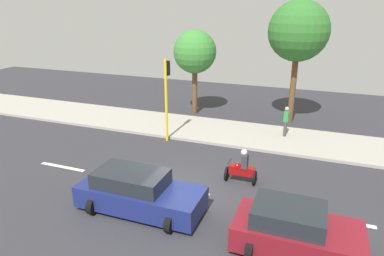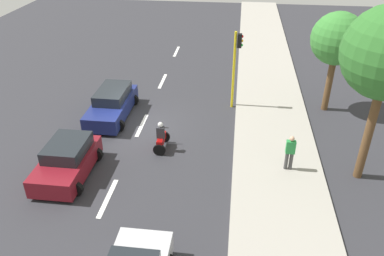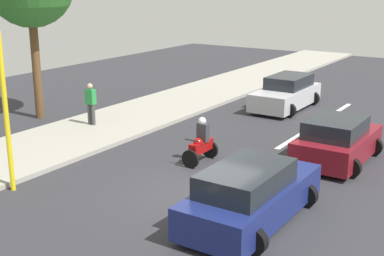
{
  "view_description": "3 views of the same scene",
  "coord_description": "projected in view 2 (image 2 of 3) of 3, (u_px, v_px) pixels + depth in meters",
  "views": [
    {
      "loc": [
        -11.56,
        -4.83,
        7.22
      ],
      "look_at": [
        2.49,
        0.47,
        1.8
      ],
      "focal_mm": 32.53,
      "sensor_mm": 36.0,
      "label": 1
    },
    {
      "loc": [
        4.91,
        -17.69,
        10.49
      ],
      "look_at": [
        2.96,
        -1.8,
        1.09
      ],
      "focal_mm": 36.27,
      "sensor_mm": 36.0,
      "label": 2
    },
    {
      "loc": [
        -7.25,
        11.78,
        5.83
      ],
      "look_at": [
        1.62,
        -1.77,
        1.25
      ],
      "focal_mm": 49.41,
      "sensor_mm": 36.0,
      "label": 3
    }
  ],
  "objects": [
    {
      "name": "traffic_light_corner",
      "position": [
        236.0,
        60.0,
        21.37
      ],
      "size": [
        0.49,
        0.24,
        4.5
      ],
      "color": "yellow",
      "rests_on": "ground"
    },
    {
      "name": "lane_stripe_far_south",
      "position": [
        177.0,
        51.0,
        31.23
      ],
      "size": [
        0.2,
        2.4,
        0.01
      ],
      "primitive_type": "cube",
      "color": "white",
      "rests_on": "ground"
    },
    {
      "name": "lane_stripe_north",
      "position": [
        108.0,
        198.0,
        15.83
      ],
      "size": [
        0.2,
        2.4,
        0.01
      ],
      "primitive_type": "cube",
      "color": "white",
      "rests_on": "ground"
    },
    {
      "name": "pedestrian_near_signal",
      "position": [
        290.0,
        152.0,
        16.87
      ],
      "size": [
        0.4,
        0.24,
        1.69
      ],
      "color": "#3F3F3F",
      "rests_on": "sidewalk"
    },
    {
      "name": "car_dark_blue",
      "position": [
        112.0,
        104.0,
        21.58
      ],
      "size": [
        2.25,
        4.6,
        1.52
      ],
      "color": "navy",
      "rests_on": "ground"
    },
    {
      "name": "car_maroon",
      "position": [
        67.0,
        161.0,
        16.87
      ],
      "size": [
        2.32,
        3.82,
        1.52
      ],
      "color": "maroon",
      "rests_on": "ground"
    },
    {
      "name": "sidewalk",
      "position": [
        273.0,
        132.0,
        20.19
      ],
      "size": [
        4.0,
        60.0,
        0.15
      ],
      "primitive_type": "cube",
      "color": "#9E998E",
      "rests_on": "ground"
    },
    {
      "name": "street_tree_south",
      "position": [
        337.0,
        39.0,
        20.5
      ],
      "size": [
        2.83,
        2.83,
        5.62
      ],
      "color": "brown",
      "rests_on": "ground"
    },
    {
      "name": "lane_stripe_south",
      "position": [
        163.0,
        81.0,
        26.1
      ],
      "size": [
        0.2,
        2.4,
        0.01
      ],
      "primitive_type": "cube",
      "color": "white",
      "rests_on": "ground"
    },
    {
      "name": "motorcycle",
      "position": [
        161.0,
        138.0,
        18.65
      ],
      "size": [
        0.6,
        1.3,
        1.53
      ],
      "color": "black",
      "rests_on": "ground"
    },
    {
      "name": "lane_stripe_mid",
      "position": [
        142.0,
        125.0,
        20.96
      ],
      "size": [
        0.2,
        2.4,
        0.01
      ],
      "primitive_type": "cube",
      "color": "white",
      "rests_on": "ground"
    },
    {
      "name": "ground_plane",
      "position": [
        142.0,
        126.0,
        20.99
      ],
      "size": [
        40.0,
        60.0,
        0.1
      ],
      "primitive_type": "cube",
      "color": "#2D2D33"
    }
  ]
}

